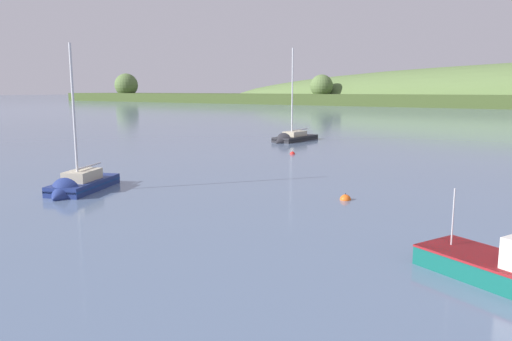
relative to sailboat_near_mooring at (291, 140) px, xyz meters
name	(u,v)px	position (x,y,z in m)	size (l,w,h in m)	color
sailboat_near_mooring	(291,140)	(0.00, 0.00, 0.00)	(3.11, 8.69, 13.50)	#232328
sailboat_far_left	(78,188)	(4.23, -36.68, 0.11)	(4.67, 6.99, 10.75)	navy
mooring_buoy_midchannel	(292,154)	(6.61, -11.55, -0.15)	(0.56, 0.56, 0.64)	red
mooring_buoy_off_fishing_boat	(345,200)	(20.11, -29.03, -0.15)	(0.69, 0.69, 0.77)	#EA5B19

